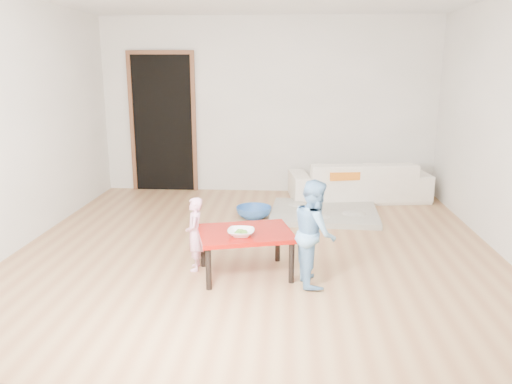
# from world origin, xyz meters

# --- Properties ---
(floor) EXTENTS (5.00, 5.00, 0.01)m
(floor) POSITION_xyz_m (0.00, 0.00, 0.00)
(floor) COLOR #A16C45
(floor) RESTS_ON ground
(back_wall) EXTENTS (5.00, 0.02, 2.60)m
(back_wall) POSITION_xyz_m (0.00, 2.50, 1.30)
(back_wall) COLOR beige
(back_wall) RESTS_ON floor
(left_wall) EXTENTS (0.02, 5.00, 2.60)m
(left_wall) POSITION_xyz_m (-2.50, 0.00, 1.30)
(left_wall) COLOR beige
(left_wall) RESTS_ON floor
(right_wall) EXTENTS (0.02, 5.00, 2.60)m
(right_wall) POSITION_xyz_m (2.50, 0.00, 1.30)
(right_wall) COLOR beige
(right_wall) RESTS_ON floor
(doorway) EXTENTS (1.02, 0.08, 2.11)m
(doorway) POSITION_xyz_m (-1.60, 2.48, 1.02)
(doorway) COLOR brown
(doorway) RESTS_ON back_wall
(sofa) EXTENTS (2.03, 1.02, 0.57)m
(sofa) POSITION_xyz_m (1.33, 2.05, 0.28)
(sofa) COLOR white
(sofa) RESTS_ON floor
(cushion) EXTENTS (0.49, 0.45, 0.11)m
(cushion) POSITION_xyz_m (1.05, 1.79, 0.43)
(cushion) COLOR orange
(cushion) RESTS_ON sofa
(red_table) EXTENTS (0.97, 0.82, 0.42)m
(red_table) POSITION_xyz_m (-0.06, -0.75, 0.21)
(red_table) COLOR #910D07
(red_table) RESTS_ON floor
(bowl) EXTENTS (0.24, 0.24, 0.06)m
(bowl) POSITION_xyz_m (-0.09, -0.87, 0.45)
(bowl) COLOR white
(bowl) RESTS_ON red_table
(broccoli) EXTENTS (0.12, 0.12, 0.06)m
(broccoli) POSITION_xyz_m (-0.09, -0.87, 0.44)
(broccoli) COLOR #2D5919
(broccoli) RESTS_ON red_table
(child_pink) EXTENTS (0.20, 0.27, 0.70)m
(child_pink) POSITION_xyz_m (-0.54, -0.66, 0.35)
(child_pink) COLOR pink
(child_pink) RESTS_ON floor
(child_blue) EXTENTS (0.42, 0.50, 0.94)m
(child_blue) POSITION_xyz_m (0.56, -0.89, 0.47)
(child_blue) COLOR #5B9CD3
(child_blue) RESTS_ON floor
(basin) EXTENTS (0.45, 0.45, 0.14)m
(basin) POSITION_xyz_m (-0.11, 1.05, 0.07)
(basin) COLOR #2D5FAC
(basin) RESTS_ON floor
(blanket) EXTENTS (1.41, 1.20, 0.07)m
(blanket) POSITION_xyz_m (0.79, 1.21, 0.03)
(blanket) COLOR #B9B3A4
(blanket) RESTS_ON floor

